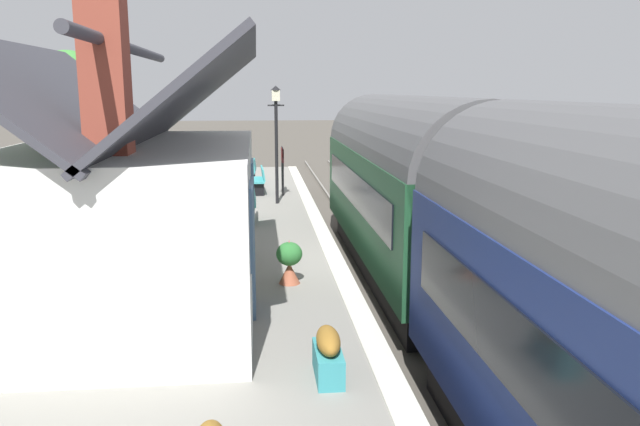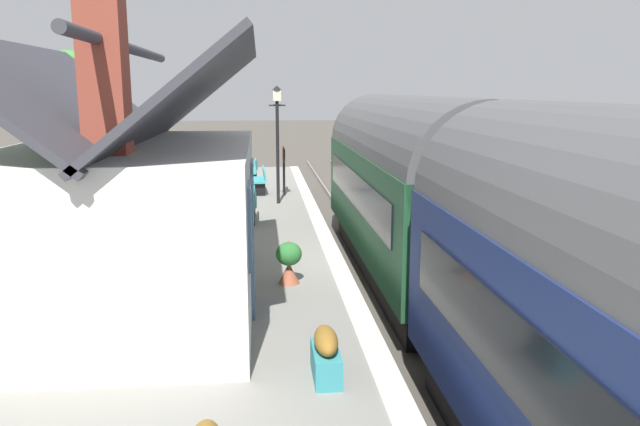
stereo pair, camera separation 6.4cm
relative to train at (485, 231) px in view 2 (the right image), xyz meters
name	(u,v)px [view 2 (the right image)]	position (x,y,z in m)	size (l,w,h in m)	color
ground_plane	(391,305)	(2.82, 0.90, -2.22)	(160.00, 160.00, 0.00)	#4C473F
platform	(199,288)	(2.82, 4.88, -1.72)	(32.00, 5.96, 1.00)	gray
platform_edge_coping	(336,261)	(2.82, 2.08, -1.21)	(32.00, 0.36, 0.02)	beige
rail_near	(466,300)	(2.82, -0.72, -2.15)	(52.00, 0.08, 0.14)	gray
rail_far	(400,302)	(2.82, 0.72, -2.15)	(52.00, 0.08, 0.14)	gray
train	(485,231)	(0.00, 0.00, 0.00)	(20.53, 2.73, 4.32)	black
station_building	(137,216)	(0.65, 5.58, 0.24)	(6.72, 3.92, 5.40)	white
bench_platform_end	(253,171)	(13.87, 3.88, -0.75)	(1.41, 0.48, 0.88)	teal
bench_mid_platform	(251,204)	(6.96, 3.87, -0.75)	(1.40, 0.44, 0.88)	teal
bench_by_lamp	(261,179)	(11.55, 3.58, -0.75)	(1.41, 0.48, 0.88)	teal
planter_bench_left	(187,193)	(8.96, 5.77, -0.76)	(0.59, 0.59, 0.85)	teal
planter_corner_building	(326,354)	(-2.41, 2.83, -0.92)	(0.81, 0.32, 0.62)	teal
planter_under_sign	(218,195)	(9.07, 4.86, -0.84)	(0.41, 0.41, 0.73)	gray
planter_edge_near	(289,261)	(1.41, 3.10, -0.81)	(0.47, 0.47, 0.81)	#9E5138
planter_edge_far	(227,221)	(5.25, 4.41, -0.85)	(0.44, 0.44, 0.75)	black
lamp_post_platform	(277,122)	(9.55, 3.06, 1.28)	(0.32, 0.50, 3.58)	black
station_sign_board	(284,159)	(11.29, 2.81, -0.03)	(0.96, 0.06, 1.57)	black
tree_far_right	(72,95)	(13.79, 10.23, 2.06)	(3.16, 2.78, 5.82)	#4C3828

